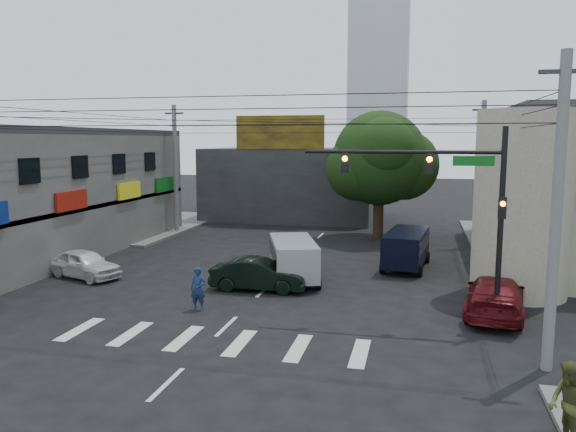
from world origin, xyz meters
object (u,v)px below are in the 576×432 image
(utility_pole_far_left, at_px, (175,170))
(maroon_sedan, at_px, (495,296))
(dark_sedan, at_px, (259,274))
(navy_van, at_px, (406,250))
(utility_pole_near_right, at_px, (556,215))
(pedestrian_olive, at_px, (568,405))
(traffic_gantry, at_px, (452,194))
(traffic_officer, at_px, (198,289))
(white_compact, at_px, (84,264))
(street_tree, at_px, (379,158))
(utility_pole_far_right, at_px, (481,173))
(silver_minivan, at_px, (293,261))

(utility_pole_far_left, relative_size, maroon_sedan, 1.68)
(dark_sedan, relative_size, navy_van, 0.87)
(utility_pole_near_right, height_order, pedestrian_olive, utility_pole_near_right)
(traffic_gantry, relative_size, utility_pole_near_right, 0.78)
(utility_pole_near_right, relative_size, traffic_officer, 5.29)
(traffic_officer, bearing_deg, white_compact, 152.92)
(traffic_gantry, distance_m, pedestrian_olive, 9.09)
(utility_pole_far_left, height_order, maroon_sedan, utility_pole_far_left)
(traffic_gantry, xyz_separation_m, maroon_sedan, (1.83, 1.66, -4.07))
(street_tree, bearing_deg, utility_pole_near_right, -73.18)
(maroon_sedan, bearing_deg, pedestrian_olive, 100.52)
(utility_pole_far_left, bearing_deg, utility_pole_far_right, 0.00)
(traffic_gantry, bearing_deg, traffic_officer, -177.74)
(utility_pole_near_right, distance_m, pedestrian_olive, 5.76)
(street_tree, bearing_deg, silver_minivan, -103.28)
(street_tree, height_order, white_compact, street_tree)
(utility_pole_far_right, distance_m, maroon_sedan, 15.84)
(white_compact, relative_size, navy_van, 0.87)
(traffic_officer, distance_m, pedestrian_olive, 13.97)
(traffic_gantry, height_order, navy_van, traffic_gantry)
(street_tree, relative_size, utility_pole_far_left, 0.95)
(utility_pole_far_left, relative_size, traffic_officer, 5.29)
(white_compact, xyz_separation_m, silver_minivan, (10.15, 1.64, 0.30))
(utility_pole_far_left, height_order, silver_minivan, utility_pole_far_left)
(navy_van, bearing_deg, traffic_gantry, -162.75)
(white_compact, bearing_deg, pedestrian_olive, -100.87)
(white_compact, relative_size, pedestrian_olive, 2.27)
(utility_pole_far_left, height_order, pedestrian_olive, utility_pole_far_left)
(utility_pole_far_left, relative_size, silver_minivan, 1.83)
(utility_pole_far_left, xyz_separation_m, silver_minivan, (11.43, -12.03, -3.60))
(utility_pole_far_right, relative_size, navy_van, 1.81)
(silver_minivan, bearing_deg, dark_sedan, 129.79)
(utility_pole_near_right, distance_m, utility_pole_far_left, 29.35)
(street_tree, bearing_deg, dark_sedan, -105.82)
(utility_pole_far_right, bearing_deg, street_tree, 171.25)
(dark_sedan, xyz_separation_m, white_compact, (-9.00, 0.25, -0.02))
(traffic_gantry, xyz_separation_m, traffic_officer, (-9.57, -0.38, -3.96))
(maroon_sedan, relative_size, traffic_officer, 3.15)
(utility_pole_far_right, relative_size, pedestrian_olive, 4.74)
(utility_pole_far_left, bearing_deg, street_tree, 3.95)
(dark_sedan, xyz_separation_m, pedestrian_olive, (10.23, -11.02, 0.25))
(utility_pole_near_right, distance_m, traffic_officer, 13.17)
(navy_van, xyz_separation_m, traffic_officer, (-7.86, -9.46, -0.11))
(utility_pole_far_left, relative_size, dark_sedan, 2.09)
(street_tree, bearing_deg, pedestrian_olive, -76.98)
(street_tree, distance_m, traffic_officer, 19.80)
(utility_pole_far_left, distance_m, pedestrian_olive, 32.49)
(dark_sedan, height_order, silver_minivan, silver_minivan)
(dark_sedan, height_order, pedestrian_olive, pedestrian_olive)
(street_tree, bearing_deg, maroon_sedan, -70.91)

